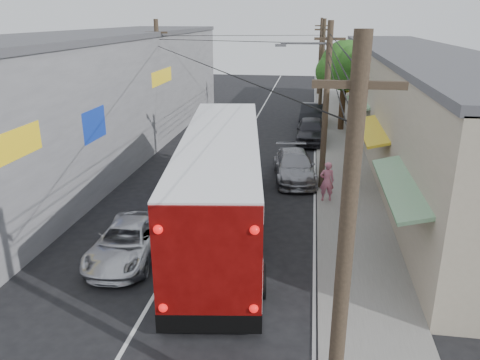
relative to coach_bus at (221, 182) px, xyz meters
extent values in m
plane|color=black|center=(-1.18, -7.70, -2.03)|extent=(120.00, 120.00, 0.00)
cube|color=slate|center=(5.32, 12.30, -1.97)|extent=(3.00, 80.00, 0.12)
cube|color=#B0A28C|center=(9.82, 14.30, 0.97)|extent=(6.00, 40.00, 6.00)
cube|color=#4C4C51|center=(9.82, 14.30, 4.07)|extent=(6.20, 40.00, 0.30)
cube|color=#1B7B30|center=(6.52, -1.70, 0.87)|extent=(1.39, 6.00, 0.46)
cube|color=#C47F17|center=(6.52, 6.30, 0.87)|extent=(1.39, 6.00, 0.46)
cube|color=#1B7B30|center=(6.52, 14.30, 0.87)|extent=(1.39, 6.00, 0.46)
cube|color=#C47F17|center=(6.52, 22.30, 0.87)|extent=(1.39, 6.00, 0.46)
cube|color=#1B7B30|center=(6.52, 30.30, 0.87)|extent=(1.39, 6.00, 0.46)
cube|color=gray|center=(-9.68, 10.30, 1.47)|extent=(7.00, 36.00, 7.00)
cube|color=#4C4C51|center=(-9.68, 10.30, 5.07)|extent=(7.20, 36.00, 0.30)
cube|color=yellow|center=(-6.23, -3.70, 2.17)|extent=(0.12, 3.50, 1.00)
cube|color=#1433A5|center=(-6.23, 2.30, 1.57)|extent=(0.12, 2.20, 1.40)
cube|color=yellow|center=(-6.23, 12.30, 2.47)|extent=(0.12, 4.00, 0.90)
cylinder|color=#473828|center=(4.02, -9.70, 1.97)|extent=(0.28, 0.28, 8.00)
cube|color=#473828|center=(4.02, -9.70, 5.17)|extent=(1.40, 0.12, 0.12)
cylinder|color=#473828|center=(4.02, 5.30, 1.97)|extent=(0.28, 0.28, 8.00)
cube|color=#473828|center=(4.02, 5.30, 5.17)|extent=(1.40, 0.12, 0.12)
cylinder|color=#473828|center=(4.02, 20.30, 1.97)|extent=(0.28, 0.28, 8.00)
cube|color=#473828|center=(4.02, 20.30, 5.17)|extent=(1.40, 0.12, 0.12)
cylinder|color=#473828|center=(4.02, 35.30, 1.97)|extent=(0.28, 0.28, 8.00)
cube|color=#473828|center=(4.02, 35.30, 5.17)|extent=(1.40, 0.12, 0.12)
cylinder|color=#473828|center=(-6.38, 12.30, 1.97)|extent=(0.28, 0.28, 8.00)
cube|color=#473828|center=(-6.38, 12.30, 5.17)|extent=(1.40, 0.12, 0.12)
cylinder|color=#59595E|center=(2.92, 5.30, 4.97)|extent=(2.20, 0.10, 0.10)
cube|color=#59595E|center=(1.82, 5.30, 4.87)|extent=(0.50, 0.18, 0.12)
cylinder|color=#3F2B19|center=(5.62, 18.30, -0.03)|extent=(0.44, 0.44, 4.00)
sphere|color=#1A4F15|center=(5.62, 18.30, 2.77)|extent=(3.60, 3.60, 3.60)
sphere|color=#1A4F15|center=(6.62, 18.90, 2.17)|extent=(2.60, 2.60, 2.60)
sphere|color=#1A4F15|center=(4.72, 17.90, 2.37)|extent=(2.40, 2.40, 2.40)
sphere|color=#1A4F15|center=(6.02, 17.30, 3.17)|extent=(2.20, 2.20, 2.20)
sphere|color=#1A4F15|center=(5.32, 19.20, 2.97)|extent=(2.00, 2.00, 2.00)
cube|color=white|center=(0.02, -0.11, -0.74)|extent=(4.63, 13.73, 2.13)
cube|color=black|center=(-0.06, 0.44, 0.83)|extent=(4.34, 11.51, 1.12)
cube|color=white|center=(0.02, -0.11, 1.61)|extent=(4.63, 13.73, 0.56)
cube|color=#680A09|center=(0.94, -6.81, 0.21)|extent=(2.77, 0.47, 3.26)
cube|color=black|center=(0.94, -6.81, -1.53)|extent=(2.80, 0.50, 0.56)
sphere|color=red|center=(-0.22, -7.00, -1.02)|extent=(0.25, 0.25, 0.25)
sphere|color=red|center=(2.11, -6.68, -1.02)|extent=(0.25, 0.25, 0.25)
sphere|color=red|center=(-0.22, -7.00, 1.22)|extent=(0.25, 0.25, 0.25)
sphere|color=red|center=(2.11, -6.68, 1.22)|extent=(0.25, 0.25, 0.25)
cylinder|color=black|center=(-0.73, -4.98, -1.47)|extent=(0.49, 1.16, 1.12)
cylinder|color=black|center=(2.05, -4.59, -1.47)|extent=(0.49, 1.16, 1.12)
cylinder|color=black|center=(-1.84, 3.03, -1.47)|extent=(0.49, 1.16, 1.12)
cylinder|color=black|center=(0.94, 3.42, -1.47)|extent=(0.49, 1.16, 1.12)
cylinder|color=black|center=(-2.07, 4.70, -1.47)|extent=(0.49, 1.16, 1.12)
cylinder|color=black|center=(0.71, 5.08, -1.47)|extent=(0.49, 1.16, 1.12)
imported|color=silver|center=(-2.85, -2.85, -1.39)|extent=(2.36, 4.71, 1.28)
imported|color=gray|center=(2.62, 6.62, -1.31)|extent=(2.66, 5.20, 1.44)
imported|color=#28282E|center=(3.42, 14.50, -1.21)|extent=(1.96, 4.83, 1.64)
imported|color=black|center=(3.42, 20.16, -1.23)|extent=(1.91, 4.94, 1.61)
imported|color=#C86A85|center=(4.22, 3.52, -0.99)|extent=(0.74, 0.55, 1.85)
imported|color=#8F9FD1|center=(5.52, 5.74, -1.14)|extent=(0.94, 0.88, 1.54)
camera|label=1|loc=(3.32, -16.94, 6.14)|focal=35.00mm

